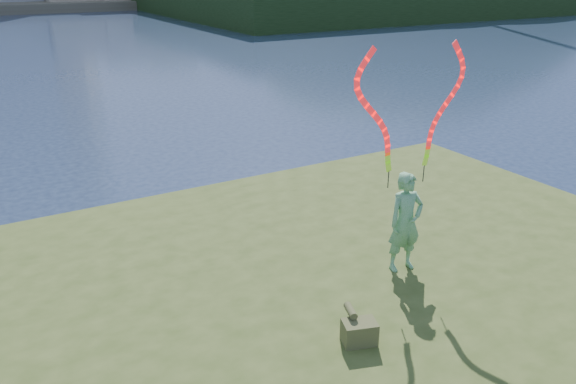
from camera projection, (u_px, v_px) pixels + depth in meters
ground at (238, 359)px, 8.74m from camera, size 320.00×320.00×0.00m
wooded_hill at (425, 6)px, 84.51m from camera, size 78.00×50.00×63.00m
woman_with_ribbons at (407, 193)px, 9.28m from camera, size 2.09×0.48×4.12m
canvas_bag at (359, 331)px, 7.78m from camera, size 0.54×0.61×0.44m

